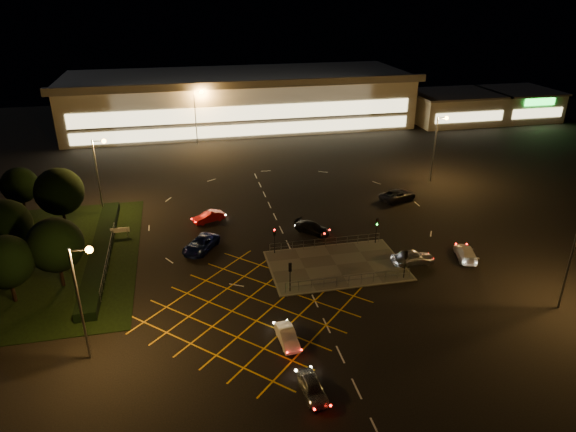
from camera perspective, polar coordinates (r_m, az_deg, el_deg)
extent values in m
plane|color=black|center=(56.92, 2.85, -4.78)|extent=(180.00, 180.00, 0.00)
cube|color=#4C4944|center=(55.73, 5.38, -5.47)|extent=(14.00, 9.00, 0.12)
cube|color=black|center=(62.31, -24.55, -4.38)|extent=(18.00, 30.00, 0.08)
cube|color=black|center=(61.13, -20.06, -3.66)|extent=(2.00, 26.00, 1.00)
cube|color=beige|center=(113.02, -5.43, 12.66)|extent=(70.00, 25.00, 10.00)
cube|color=slate|center=(112.09, -5.54, 15.26)|extent=(72.00, 26.50, 0.60)
cube|color=#FFEAA5|center=(100.85, -4.50, 11.27)|extent=(66.00, 0.20, 3.00)
cube|color=#FFEAA5|center=(101.62, -4.44, 9.51)|extent=(66.00, 0.20, 2.20)
cube|color=beige|center=(120.50, 17.85, 11.38)|extent=(18.00, 14.00, 6.00)
cube|color=slate|center=(119.90, 18.04, 12.84)|extent=(18.80, 14.80, 0.40)
cube|color=#FFEAA5|center=(114.69, 19.53, 10.34)|extent=(15.30, 0.20, 2.00)
cube|color=beige|center=(129.14, 24.16, 11.25)|extent=(14.00, 14.00, 6.00)
cube|color=slate|center=(128.57, 24.40, 12.61)|extent=(14.80, 14.80, 0.40)
cube|color=#FFEAA5|center=(123.73, 25.98, 10.24)|extent=(11.90, 0.20, 2.00)
cube|color=#19E533|center=(123.19, 26.22, 11.30)|extent=(7.00, 0.30, 1.40)
cylinder|color=slate|center=(43.33, -22.11, -9.24)|extent=(0.20, 0.20, 10.00)
cylinder|color=slate|center=(40.88, -22.20, -3.54)|extent=(1.40, 0.12, 0.12)
sphere|color=orange|center=(40.77, -21.22, -3.52)|extent=(0.56, 0.56, 0.56)
cylinder|color=slate|center=(52.71, 28.85, -4.42)|extent=(0.20, 0.20, 10.00)
cylinder|color=slate|center=(70.50, -20.36, 4.02)|extent=(0.20, 0.20, 10.00)
cylinder|color=slate|center=(69.00, -20.36, 7.81)|extent=(1.40, 0.12, 0.12)
sphere|color=orange|center=(68.92, -19.78, 7.83)|extent=(0.56, 0.56, 0.56)
cylinder|color=slate|center=(80.76, 15.92, 7.10)|extent=(0.20, 0.20, 10.00)
cylinder|color=slate|center=(79.88, 16.77, 10.39)|extent=(1.40, 0.12, 0.12)
sphere|color=orange|center=(80.23, 17.21, 10.36)|extent=(0.56, 0.56, 0.56)
cylinder|color=slate|center=(98.61, -10.23, 10.67)|extent=(0.20, 0.20, 10.00)
cylinder|color=slate|center=(97.64, -10.02, 13.43)|extent=(1.40, 0.12, 0.12)
sphere|color=orange|center=(97.68, -9.60, 13.44)|extent=(0.56, 0.56, 0.56)
cylinder|color=slate|center=(109.46, 11.54, 11.90)|extent=(0.20, 0.20, 10.00)
cylinder|color=slate|center=(108.85, 12.11, 14.37)|extent=(1.40, 0.12, 0.12)
sphere|color=orange|center=(109.15, 12.45, 14.34)|extent=(0.56, 0.56, 0.56)
cylinder|color=black|center=(50.23, 0.23, -6.90)|extent=(0.10, 0.10, 3.00)
cube|color=black|center=(49.61, 0.23, -5.72)|extent=(0.28, 0.18, 0.90)
sphere|color=#19FF33|center=(49.72, 0.20, -5.64)|extent=(0.16, 0.16, 0.16)
cylinder|color=black|center=(53.78, 12.87, -5.31)|extent=(0.10, 0.10, 3.00)
cube|color=black|center=(53.21, 12.98, -4.19)|extent=(0.28, 0.18, 0.90)
sphere|color=#19FF33|center=(53.31, 12.93, -4.12)|extent=(0.16, 0.16, 0.16)
cylinder|color=black|center=(57.07, -1.52, -2.83)|extent=(0.10, 0.10, 3.00)
cube|color=black|center=(56.53, -1.53, -1.75)|extent=(0.28, 0.18, 0.90)
sphere|color=#FF0C0C|center=(56.42, -1.51, -1.80)|extent=(0.16, 0.16, 0.16)
cylinder|color=black|center=(60.22, 9.77, -1.67)|extent=(0.10, 0.10, 3.00)
cube|color=black|center=(59.71, 9.85, -0.64)|extent=(0.28, 0.18, 0.90)
sphere|color=#19FF33|center=(59.60, 9.89, -0.69)|extent=(0.16, 0.16, 0.16)
cylinder|color=black|center=(55.50, -28.24, -7.29)|extent=(0.36, 0.36, 2.52)
sphere|color=black|center=(54.11, -28.88, -4.49)|extent=(5.04, 5.04, 5.04)
cylinder|color=black|center=(62.81, -28.30, -3.58)|extent=(0.36, 0.36, 2.70)
sphere|color=black|center=(61.50, -28.90, -0.85)|extent=(5.40, 5.40, 5.40)
cylinder|color=black|center=(68.80, -23.58, -0.22)|extent=(0.36, 0.36, 2.88)
sphere|color=black|center=(67.54, -24.07, 2.50)|extent=(5.76, 5.76, 5.76)
cylinder|color=black|center=(75.75, -27.24, 1.04)|extent=(0.36, 0.36, 2.34)
sphere|color=black|center=(74.80, -27.65, 3.05)|extent=(4.68, 4.68, 4.68)
cylinder|color=black|center=(56.10, -23.86, -5.94)|extent=(0.36, 0.36, 2.70)
sphere|color=black|center=(54.63, -24.44, -2.94)|extent=(5.40, 5.40, 5.40)
imported|color=#AFB3B6|center=(39.76, 2.74, -18.49)|extent=(1.85, 3.95, 1.31)
imported|color=white|center=(44.36, -0.09, -13.23)|extent=(1.57, 3.87, 1.25)
imported|color=#0C154D|center=(59.15, -9.68, -3.13)|extent=(5.01, 5.77, 1.47)
imported|color=black|center=(62.47, 2.71, -1.31)|extent=(4.46, 4.56, 1.32)
imported|color=#9D9EA4|center=(57.16, 13.69, -4.47)|extent=(4.70, 2.00, 1.58)
imported|color=maroon|center=(66.05, -8.80, -0.10)|extent=(4.30, 2.79, 1.34)
imported|color=black|center=(73.49, 12.12, 2.29)|extent=(6.04, 4.28, 1.53)
imported|color=silver|center=(59.95, 19.14, -3.89)|extent=(3.16, 5.01, 1.35)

